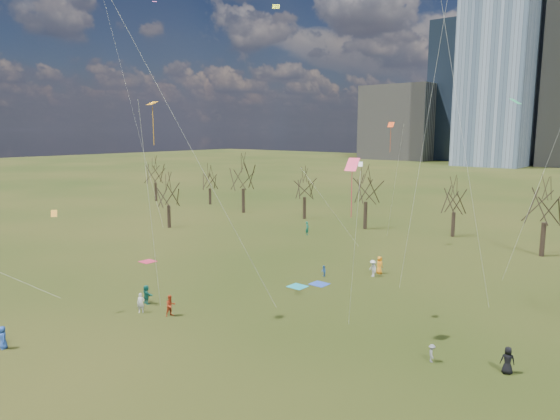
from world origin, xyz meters
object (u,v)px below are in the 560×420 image
Objects in this scene: blanket_navy at (319,284)px; person_0 at (3,337)px; blanket_teal at (297,286)px; blanket_crimson at (148,261)px; person_2 at (170,306)px; person_1 at (141,303)px.

blanket_navy is 1.02× the size of person_0.
blanket_crimson is (-18.29, -3.60, 0.00)m from blanket_teal.
blanket_navy is at bearing -4.65° from person_2.
blanket_crimson is (-19.42, -5.53, 0.00)m from blanket_navy.
blanket_crimson is 1.00× the size of person_1.
person_0 reaches higher than blanket_crimson.
blanket_crimson is 0.94× the size of person_2.
blanket_navy is 0.94× the size of person_2.
blanket_navy is 20.19m from blanket_crimson.
blanket_teal is 18.64m from blanket_crimson.
blanket_teal is 1.00× the size of blanket_crimson.
person_0 reaches higher than blanket_navy.
person_0 is at bearing -139.51° from person_1.
blanket_navy and blanket_crimson have the same top height.
blanket_crimson is 22.66m from person_0.
blanket_teal and blanket_navy have the same top height.
blanket_navy is 1.00× the size of blanket_crimson.
person_1 is (12.77, -9.72, 0.78)m from blanket_crimson.
person_2 is at bearing -17.82° from person_1.
person_1 is (-5.51, -13.32, 0.78)m from blanket_teal.
person_2 is at bearing -29.67° from blanket_crimson.
blanket_teal is at bearing -2.22° from person_2.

